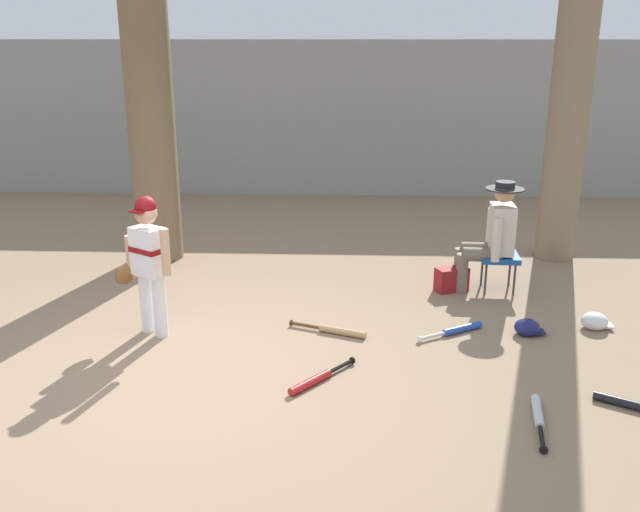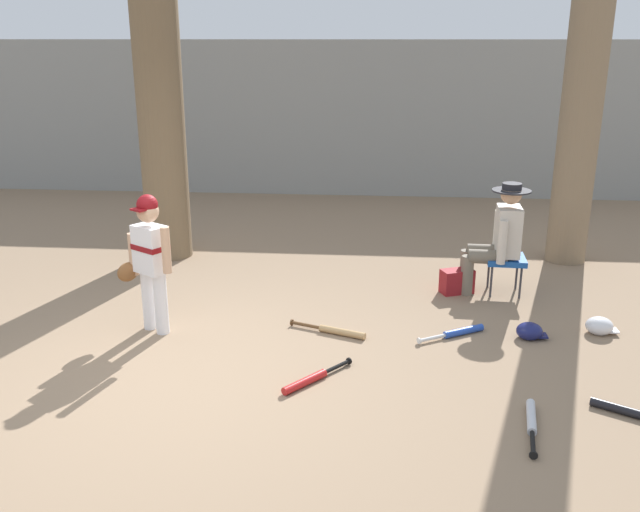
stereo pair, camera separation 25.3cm
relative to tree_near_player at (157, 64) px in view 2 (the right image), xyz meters
The scene contains 15 objects.
ground_plane 4.14m from the tree_near_player, 72.63° to the right, with size 60.00×60.00×0.00m, color #897056.
concrete_back_wall 4.09m from the tree_near_player, 74.99° to the left, with size 18.00×0.36×2.60m, color gray.
tree_near_player is the anchor object (origin of this frame).
tree_behind_spectator 4.93m from the tree_near_player, ahead, with size 0.68×0.68×5.28m.
young_ballplayer 2.85m from the tree_near_player, 76.73° to the right, with size 0.60×0.37×1.31m.
folding_stool 4.54m from the tree_near_player, 14.34° to the right, with size 0.42×0.42×0.41m.
seated_spectator 4.34m from the tree_near_player, 14.62° to the right, with size 0.67×0.53×1.20m.
handbag_beside_stool 4.24m from the tree_near_player, 16.91° to the right, with size 0.34×0.18×0.26m, color maroon.
bat_red_barrel 4.47m from the tree_near_player, 56.83° to the right, with size 0.53×0.61×0.07m.
bat_wood_tan 3.92m from the tree_near_player, 45.09° to the right, with size 0.73×0.33×0.07m.
bat_aluminum_silver 5.73m from the tree_near_player, 44.77° to the right, with size 0.18×0.71×0.07m.
bat_black_composite 6.13m from the tree_near_player, 38.17° to the right, with size 0.68×0.43×0.07m.
bat_blue_youth 4.63m from the tree_near_player, 32.93° to the right, with size 0.64×0.42×0.07m.
batting_helmet_white 5.58m from the tree_near_player, 23.35° to the right, with size 0.29×0.23×0.17m.
batting_helmet_navy 5.10m from the tree_near_player, 28.62° to the right, with size 0.28×0.22×0.16m.
Camera 2 is at (1.57, -4.80, 2.62)m, focal length 38.48 mm.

